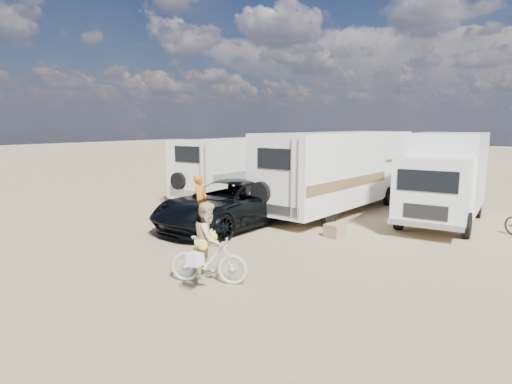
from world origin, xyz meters
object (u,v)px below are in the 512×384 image
Objects in this scene: rv_left at (244,168)px; bike_woman at (208,260)px; cooler at (237,217)px; crate at (335,231)px; box_truck at (443,179)px; dark_suv at (230,204)px; rv_main at (339,172)px; bike_man at (201,216)px; rider_woman at (208,247)px; rider_man at (200,207)px.

bike_woman is at bearing -58.50° from rv_left.
cooler is 1.23× the size of crate.
box_truck is 11.40× the size of crate.
box_truck reaches higher than cooler.
dark_suv is (2.96, -5.07, -0.60)m from rv_left.
cooler is (-1.97, -4.02, -1.29)m from rv_main.
crate is (3.79, 1.75, -0.33)m from bike_man.
rider_woman is at bearing -79.54° from cooler.
rv_left is 6.74m from bike_man.
rv_main is 13.44× the size of cooler.
rider_woman reaches higher than cooler.
rider_man reaches higher than crate.
rider_woman is (-3.06, -8.76, -0.75)m from box_truck.
bike_woman is 2.78× the size of cooler.
dark_suv is at bearing -143.83° from box_truck.
bike_woman reaches higher than crate.
box_truck is at bearing -64.46° from rider_man.
rider_man is 1.64m from cooler.
bike_woman is at bearing -153.43° from rider_man.
box_truck reaches higher than bike_man.
rv_main is 6.06m from bike_man.
crate is at bearing -81.61° from bike_man.
box_truck is 8.24m from rider_man.
dark_suv is at bearing 9.40° from bike_woman.
rider_woman is 3.18× the size of crate.
bike_woman reaches higher than cooler.
rv_main is 8.86m from rider_woman.
box_truck is 1.03× the size of dark_suv.
rv_main is 4.66m from cooler.
bike_man is 3.26× the size of cooler.
dark_suv is at bearing -33.63° from bike_man.
rv_main is at bearing -38.99° from rider_man.
box_truck is at bearing -64.46° from bike_man.
bike_woman is 1.08× the size of rider_woman.
rider_woman is (2.71, -4.36, 0.02)m from dark_suv.
bike_woman is at bearing -98.41° from crate.
crate is at bearing -30.91° from rider_woman.
rv_main reaches higher than bike_man.
bike_man is at bearing -105.98° from rv_main.
rv_left reaches higher than bike_man.
rv_main is at bearing -17.64° from rider_woman.
cooler is (0.33, 1.50, -0.28)m from bike_man.
rider_woman is (0.00, 0.00, 0.28)m from bike_woman.
crate is at bearing 16.30° from dark_suv.
bike_man is 4.00× the size of crate.
box_truck is 9.30m from rider_woman.
rv_left is 4.78× the size of rider_woman.
rv_main reaches higher than cooler.
rider_man is 4.22m from crate.
bike_man reaches higher than crate.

